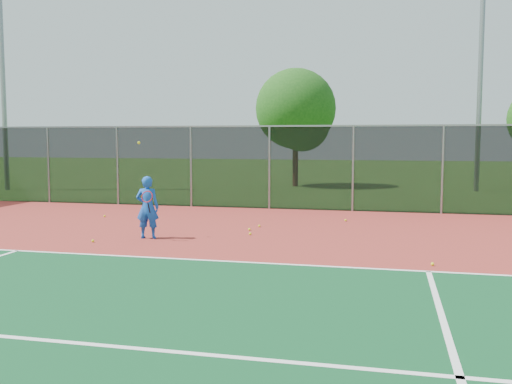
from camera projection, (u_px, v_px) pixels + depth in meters
ground at (302, 312)px, 8.49m from camera, size 120.00×120.00×0.00m
court_apron at (318, 279)px, 10.43m from camera, size 30.00×20.00×0.02m
court_lines at (459, 373)px, 6.21m from camera, size 22.10×13.05×0.00m
fence_back at (353, 167)px, 19.98m from camera, size 30.00×0.06×3.03m
tennis_player at (147, 207)px, 14.58m from camera, size 0.64×0.65×2.48m
practice_ball_1 at (259, 226)px, 16.49m from camera, size 0.07×0.07×0.07m
practice_ball_2 at (346, 220)px, 17.63m from camera, size 0.07×0.07×0.07m
practice_ball_3 at (250, 234)px, 15.12m from camera, size 0.07×0.07×0.07m
practice_ball_4 at (249, 229)px, 15.86m from camera, size 0.07×0.07×0.07m
practice_ball_5 at (432, 264)px, 11.48m from camera, size 0.07×0.07×0.07m
practice_ball_6 at (93, 241)px, 14.07m from camera, size 0.07×0.07×0.07m
practice_ball_7 at (105, 216)px, 18.57m from camera, size 0.07×0.07×0.07m
floodlight_nw at (2, 46)px, 27.85m from camera, size 0.90×0.40×12.56m
floodlight_n at (481, 44)px, 27.23m from camera, size 0.90×0.40×12.56m
tree_back_left at (297, 112)px, 30.31m from camera, size 4.29×4.29×6.30m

